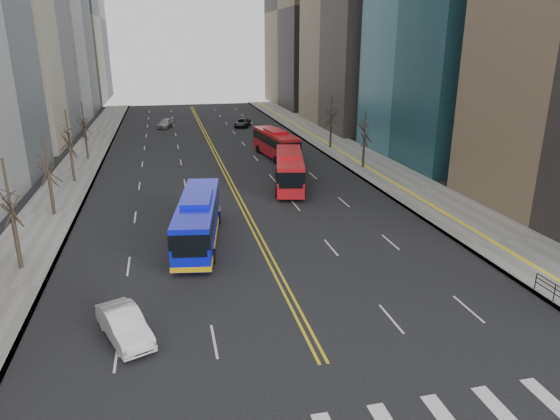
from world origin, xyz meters
name	(u,v)px	position (x,y,z in m)	size (l,w,h in m)	color
sidewalk_right	(359,158)	(17.50, 45.00, 0.07)	(7.00, 130.00, 0.15)	gray
sidewalk_left	(76,173)	(-16.50, 45.00, 0.07)	(5.00, 130.00, 0.15)	gray
centerline	(213,149)	(0.00, 55.00, 0.01)	(0.55, 100.00, 0.01)	gold
street_trees	(157,144)	(-7.18, 34.55, 4.87)	(35.20, 47.20, 7.60)	#2D221B
blue_bus	(198,218)	(-4.43, 21.28, 1.85)	(4.44, 12.35, 3.52)	#0E14D2
red_bus_near	(290,168)	(5.68, 34.24, 1.98)	(5.02, 11.55, 3.57)	red
red_bus_far	(276,142)	(7.33, 48.10, 1.97)	(3.91, 11.36, 3.53)	red
car_white	(124,325)	(-8.96, 9.24, 0.76)	(1.60, 4.60, 1.51)	silver
car_dark_mid	(288,149)	(9.17, 49.13, 0.75)	(1.77, 4.40, 1.50)	black
car_silver	(165,124)	(-6.19, 75.53, 0.69)	(1.94, 4.78, 1.39)	#949599
car_dark_far	(242,123)	(6.98, 73.46, 0.69)	(2.29, 4.96, 1.38)	black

